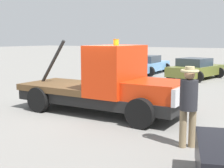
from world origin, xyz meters
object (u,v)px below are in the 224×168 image
Objects in this scene: tow_truck at (109,86)px; parked_car_olive at (195,69)px; person_near_truck at (189,100)px; traffic_cone at (120,91)px; parked_car_skyblue at (146,65)px.

tow_truck is 10.87m from parked_car_olive.
parked_car_olive is at bearing 158.75° from person_near_truck.
tow_truck is at bearing -155.72° from person_near_truck.
person_near_truck reaches higher than parked_car_olive.
parked_car_skyblue is at bearing 109.78° from traffic_cone.
parked_car_skyblue is at bearing 109.43° from tow_truck.
parked_car_skyblue is (-4.63, 11.95, -0.33)m from tow_truck.
parked_car_skyblue is at bearing 171.64° from person_near_truck.
parked_car_skyblue is 4.19m from parked_car_olive.
parked_car_olive is (-3.94, 12.57, -0.48)m from person_near_truck.
tow_truck reaches higher than parked_car_olive.
traffic_cone is (3.20, -8.89, -0.40)m from parked_car_skyblue.
parked_car_skyblue reaches higher than traffic_cone.
parked_car_olive is at bearing -109.42° from parked_car_skyblue.
tow_truck is at bearing -163.05° from parked_car_skyblue.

